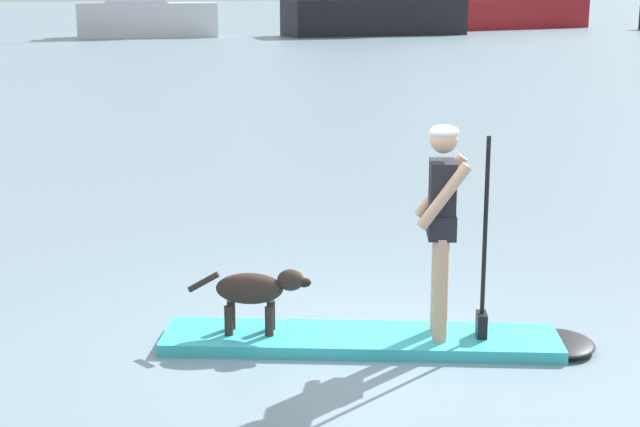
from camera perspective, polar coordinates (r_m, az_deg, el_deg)
ground_plane at (r=8.07m, az=2.40°, el=-7.77°), size 400.00×400.00×0.00m
paddleboard at (r=8.06m, az=4.05°, el=-7.46°), size 3.53×1.98×0.10m
person_paddler at (r=7.77m, az=7.29°, el=-0.14°), size 0.68×0.59×1.74m
dog at (r=7.97m, az=-3.82°, el=-4.54°), size 0.97×0.46×0.55m
moored_boat_port at (r=58.92m, az=-10.30°, el=11.75°), size 8.33×3.66×10.08m
moored_boat_outer at (r=60.33m, az=3.03°, el=12.07°), size 11.12×3.43×5.20m
moored_boat_far_starboard at (r=71.17m, az=11.01°, el=11.82°), size 12.84×5.58×4.45m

